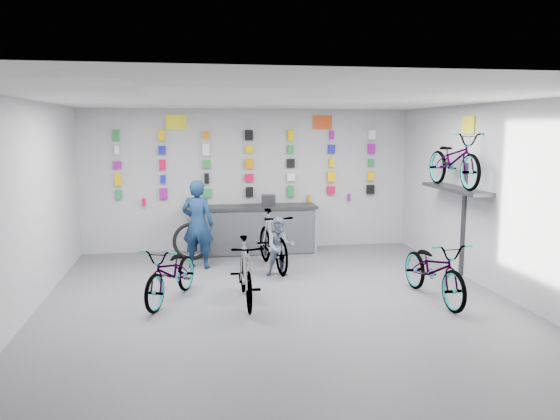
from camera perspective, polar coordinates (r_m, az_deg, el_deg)
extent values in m
plane|color=#54545A|center=(8.12, 0.01, -10.09)|extent=(8.00, 8.00, 0.00)
plane|color=white|center=(7.71, 0.01, 11.56)|extent=(8.00, 8.00, 0.00)
plane|color=#B2B2B5|center=(11.71, -3.27, 3.17)|extent=(7.00, 0.00, 7.00)
plane|color=#B2B2B5|center=(3.97, 9.81, -7.61)|extent=(7.00, 0.00, 7.00)
plane|color=#B2B2B5|center=(7.98, -25.61, -0.19)|extent=(0.00, 8.00, 8.00)
plane|color=#B2B2B5|center=(9.04, 22.46, 0.94)|extent=(0.00, 8.00, 8.00)
cube|color=black|center=(11.42, -2.97, -2.30)|extent=(2.60, 0.60, 0.90)
cube|color=silver|center=(11.12, -2.79, -2.43)|extent=(2.60, 0.02, 0.90)
cube|color=silver|center=(11.04, -9.51, -2.62)|extent=(0.04, 0.04, 0.96)
cube|color=silver|center=(11.34, 3.75, -2.22)|extent=(0.04, 0.04, 0.96)
cube|color=black|center=(11.33, -2.99, 0.29)|extent=(2.70, 0.66, 0.06)
cube|color=#21893B|center=(11.68, -16.50, 1.58)|extent=(0.11, 0.06, 0.19)
cube|color=#930F8F|center=(11.61, -12.09, 1.70)|extent=(0.16, 0.06, 0.22)
cube|color=#21893B|center=(11.60, -7.64, 1.81)|extent=(0.18, 0.06, 0.17)
cube|color=black|center=(11.67, -3.22, 1.91)|extent=(0.15, 0.06, 0.21)
cube|color=#21893B|center=(11.80, 1.13, 2.00)|extent=(0.13, 0.06, 0.24)
cube|color=red|center=(12.00, 5.36, 2.07)|extent=(0.18, 0.06, 0.17)
cube|color=black|center=(12.26, 9.43, 2.13)|extent=(0.17, 0.06, 0.20)
cube|color=#FFC700|center=(11.65, -16.56, 3.05)|extent=(0.12, 0.06, 0.24)
cube|color=#161AAE|center=(11.58, -12.13, 3.18)|extent=(0.11, 0.06, 0.16)
cube|color=black|center=(11.57, -7.67, 3.29)|extent=(0.09, 0.06, 0.22)
cube|color=red|center=(11.64, -3.23, 3.38)|extent=(0.18, 0.06, 0.16)
cube|color=white|center=(11.77, 1.13, 3.45)|extent=(0.17, 0.06, 0.16)
cube|color=#FFC700|center=(11.97, 5.38, 3.50)|extent=(0.17, 0.06, 0.22)
cube|color=#FFC700|center=(12.23, 9.46, 3.53)|extent=(0.15, 0.06, 0.19)
cube|color=#930F8F|center=(11.63, -16.62, 4.52)|extent=(0.16, 0.06, 0.15)
cube|color=red|center=(11.55, -12.18, 4.66)|extent=(0.13, 0.06, 0.21)
cube|color=#21893B|center=(11.55, -7.70, 4.77)|extent=(0.14, 0.06, 0.17)
cube|color=orange|center=(11.61, -3.24, 4.85)|extent=(0.16, 0.06, 0.21)
cube|color=black|center=(11.75, 1.14, 4.91)|extent=(0.17, 0.06, 0.19)
cube|color=#FFC700|center=(11.95, 5.40, 4.93)|extent=(0.11, 0.06, 0.19)
cube|color=#21893B|center=(12.21, 9.50, 4.93)|extent=(0.13, 0.06, 0.16)
cube|color=white|center=(11.61, -16.69, 5.99)|extent=(0.09, 0.06, 0.17)
cube|color=#161AAE|center=(11.54, -12.23, 6.14)|extent=(0.15, 0.06, 0.17)
cube|color=white|center=(11.53, -7.73, 6.26)|extent=(0.15, 0.06, 0.24)
cube|color=#FFC700|center=(11.60, -3.26, 6.33)|extent=(0.16, 0.06, 0.14)
cube|color=#21893B|center=(11.73, 1.14, 6.37)|extent=(0.12, 0.06, 0.18)
cube|color=#161AAE|center=(11.93, 5.42, 6.37)|extent=(0.15, 0.06, 0.19)
cube|color=#930F8F|center=(12.20, 9.53, 6.34)|extent=(0.16, 0.06, 0.21)
cube|color=#21893B|center=(11.61, -16.75, 7.47)|extent=(0.12, 0.06, 0.21)
cube|color=#FFC700|center=(11.53, -12.27, 7.63)|extent=(0.12, 0.06, 0.22)
cube|color=orange|center=(11.53, -7.76, 7.75)|extent=(0.12, 0.06, 0.17)
cube|color=black|center=(11.59, -3.27, 7.81)|extent=(0.16, 0.06, 0.22)
cube|color=#FFC700|center=(11.73, 1.15, 7.83)|extent=(0.12, 0.06, 0.23)
cube|color=#930F8F|center=(11.93, 5.44, 7.81)|extent=(0.09, 0.06, 0.19)
cube|color=white|center=(12.19, 9.57, 7.75)|extent=(0.15, 0.06, 0.19)
cylinder|color=red|center=(11.63, -14.03, 0.81)|extent=(0.07, 0.07, 0.16)
cylinder|color=#21893B|center=(11.60, -9.60, 0.92)|extent=(0.07, 0.07, 0.16)
cylinder|color=red|center=(11.72, -1.26, 1.12)|extent=(0.07, 0.07, 0.16)
cylinder|color=orange|center=(11.88, 3.04, 1.21)|extent=(0.07, 0.07, 0.16)
cylinder|color=#930F8F|center=(12.11, 7.20, 1.29)|extent=(0.07, 0.07, 0.16)
cube|color=#333338|center=(9.97, 17.86, 2.12)|extent=(0.38, 1.90, 0.06)
cube|color=#333338|center=(10.13, 18.62, -0.97)|extent=(0.04, 0.10, 2.00)
cube|color=yellow|center=(11.57, -10.80, 9.01)|extent=(0.42, 0.02, 0.30)
cube|color=#E04F1C|center=(11.92, 4.45, 9.12)|extent=(0.42, 0.02, 0.30)
cube|color=yellow|center=(10.00, 19.07, 8.40)|extent=(0.02, 0.40, 0.30)
imported|color=gray|center=(8.43, -11.26, -6.45)|extent=(1.19, 1.77, 0.88)
imported|color=gray|center=(8.15, -3.60, -6.45)|extent=(0.49, 1.64, 0.98)
imported|color=gray|center=(8.64, 15.82, -5.98)|extent=(0.74, 1.85, 0.95)
imported|color=gray|center=(10.09, -0.76, -3.16)|extent=(0.74, 1.87, 1.09)
imported|color=gray|center=(9.91, 17.73, 5.00)|extent=(0.63, 1.80, 0.95)
imported|color=#102647|center=(10.23, -8.59, -1.47)|extent=(0.71, 0.58, 1.66)
imported|color=slate|center=(9.64, -0.01, -3.85)|extent=(0.53, 0.42, 1.05)
torus|color=black|center=(10.99, -9.23, -3.25)|extent=(0.76, 0.23, 0.75)
torus|color=silver|center=(10.99, -9.23, -3.25)|extent=(0.62, 0.15, 0.61)
cube|color=black|center=(11.36, -1.22, 1.03)|extent=(0.31, 0.33, 0.22)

